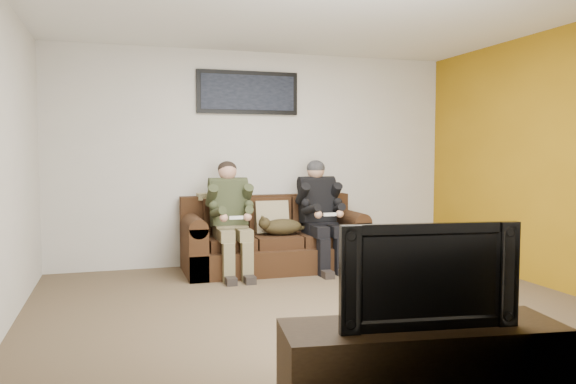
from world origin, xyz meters
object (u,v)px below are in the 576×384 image
object	(u,v)px
person_right	(320,209)
cat	(281,227)
tv_stand	(422,367)
framed_poster	(248,93)
person_left	(231,212)
television	(423,273)
sofa	(273,241)

from	to	relation	value
person_right	cat	bearing A→B (deg)	178.74
person_right	tv_stand	distance (m)	3.71
person_right	framed_poster	size ratio (longest dim) A/B	1.02
framed_poster	tv_stand	bearing A→B (deg)	-90.32
person_left	television	size ratio (longest dim) A/B	1.34
person_left	tv_stand	xyz separation A→B (m)	(0.31, -3.60, -0.48)
sofa	television	bearing A→B (deg)	-93.39
cat	television	size ratio (longest dim) A/B	0.69
person_left	cat	size ratio (longest dim) A/B	1.93
cat	tv_stand	distance (m)	3.63
person_right	television	distance (m)	3.68
person_right	person_left	bearing A→B (deg)	-179.98
television	sofa	bearing A→B (deg)	93.97
sofa	cat	bearing A→B (deg)	-71.96
framed_poster	tv_stand	xyz separation A→B (m)	(-0.02, -4.17, -1.87)
person_left	tv_stand	distance (m)	3.65
person_left	framed_poster	bearing A→B (deg)	59.27
person_left	cat	bearing A→B (deg)	1.07
person_right	framed_poster	world-z (taller)	framed_poster
person_left	television	world-z (taller)	person_left
sofa	tv_stand	bearing A→B (deg)	-93.39
tv_stand	television	world-z (taller)	television
sofa	person_left	distance (m)	0.68
sofa	person_left	world-z (taller)	person_left
television	person_right	bearing A→B (deg)	85.45
framed_poster	television	bearing A→B (deg)	-90.32
person_left	sofa	bearing A→B (deg)	17.98
cat	framed_poster	world-z (taller)	framed_poster
person_right	tv_stand	world-z (taller)	person_right
person_left	framed_poster	xyz separation A→B (m)	(0.34, 0.57, 1.39)
person_left	person_right	xyz separation A→B (m)	(1.07, 0.00, 0.00)
person_left	television	distance (m)	3.61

